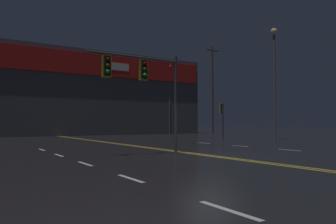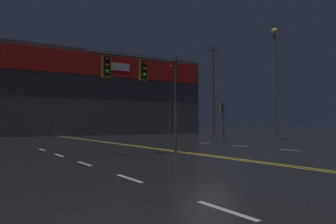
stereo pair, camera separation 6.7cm
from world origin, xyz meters
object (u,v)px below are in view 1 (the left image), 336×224
object	(u,v)px
traffic_signal_median	(141,77)
traffic_signal_corner_northeast	(222,112)
streetlight_far_median	(274,68)
streetlight_near_right	(169,89)

from	to	relation	value
traffic_signal_median	traffic_signal_corner_northeast	bearing A→B (deg)	36.26
traffic_signal_corner_northeast	streetlight_far_median	xyz separation A→B (m)	(1.03, -5.31, 3.54)
traffic_signal_median	traffic_signal_corner_northeast	distance (m)	17.47
traffic_signal_corner_northeast	traffic_signal_median	bearing A→B (deg)	-143.74
streetlight_far_median	streetlight_near_right	bearing A→B (deg)	84.96
traffic_signal_corner_northeast	streetlight_near_right	xyz separation A→B (m)	(2.69, 13.48, 3.56)
streetlight_near_right	streetlight_far_median	distance (m)	18.87
traffic_signal_corner_northeast	streetlight_near_right	bearing A→B (deg)	78.73
traffic_signal_median	streetlight_near_right	xyz separation A→B (m)	(16.75, 23.79, 2.49)
traffic_signal_corner_northeast	streetlight_far_median	distance (m)	6.47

